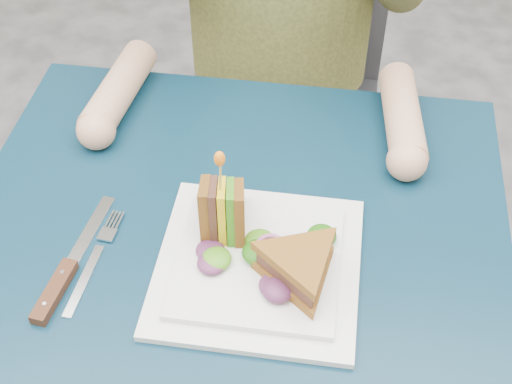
% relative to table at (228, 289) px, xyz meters
% --- Properties ---
extents(table, '(0.75, 0.75, 0.73)m').
position_rel_table_xyz_m(table, '(0.00, 0.00, 0.00)').
color(table, '#082030').
rests_on(table, ground).
extents(chair, '(0.42, 0.40, 0.93)m').
position_rel_table_xyz_m(chair, '(0.00, 0.67, -0.11)').
color(chair, '#47474C').
rests_on(chair, ground).
extents(plate, '(0.26, 0.26, 0.02)m').
position_rel_table_xyz_m(plate, '(0.04, -0.02, 0.09)').
color(plate, white).
rests_on(plate, table).
extents(sandwich_flat, '(0.18, 0.18, 0.05)m').
position_rel_table_xyz_m(sandwich_flat, '(0.10, -0.04, 0.12)').
color(sandwich_flat, brown).
rests_on(sandwich_flat, plate).
extents(sandwich_upright, '(0.08, 0.13, 0.13)m').
position_rel_table_xyz_m(sandwich_upright, '(-0.01, 0.03, 0.13)').
color(sandwich_upright, brown).
rests_on(sandwich_upright, plate).
extents(fork, '(0.03, 0.18, 0.01)m').
position_rel_table_xyz_m(fork, '(-0.17, -0.04, 0.08)').
color(fork, silver).
rests_on(fork, table).
extents(knife, '(0.04, 0.22, 0.02)m').
position_rel_table_xyz_m(knife, '(-0.20, -0.08, 0.09)').
color(knife, silver).
rests_on(knife, table).
extents(toothpick, '(0.01, 0.01, 0.06)m').
position_rel_table_xyz_m(toothpick, '(-0.01, 0.03, 0.20)').
color(toothpick, tan).
rests_on(toothpick, sandwich_upright).
extents(toothpick_frill, '(0.01, 0.01, 0.02)m').
position_rel_table_xyz_m(toothpick_frill, '(-0.01, 0.03, 0.23)').
color(toothpick_frill, orange).
rests_on(toothpick_frill, sandwich_upright).
extents(lettuce_spill, '(0.15, 0.13, 0.02)m').
position_rel_table_xyz_m(lettuce_spill, '(0.05, -0.01, 0.11)').
color(lettuce_spill, '#337A14').
rests_on(lettuce_spill, plate).
extents(onion_ring, '(0.04, 0.04, 0.02)m').
position_rel_table_xyz_m(onion_ring, '(0.06, -0.01, 0.11)').
color(onion_ring, '#9E4C7A').
rests_on(onion_ring, plate).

